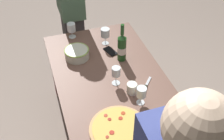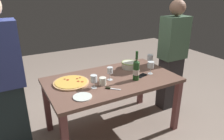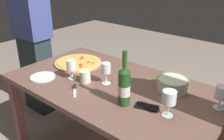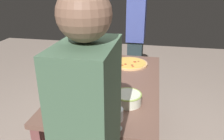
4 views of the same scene
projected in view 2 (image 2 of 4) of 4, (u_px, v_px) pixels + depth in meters
ground_plane at (112, 129)px, 2.87m from camera, size 8.00×8.00×0.00m
dining_table at (112, 85)px, 2.63m from camera, size 1.60×0.90×0.75m
pizza at (71, 82)px, 2.46m from camera, size 0.42×0.42×0.03m
serving_bowl at (130, 65)px, 2.92m from camera, size 0.22×0.22×0.09m
wine_bottle at (136, 70)px, 2.52m from camera, size 0.08×0.08×0.36m
wine_glass_near_pizza at (150, 58)px, 3.02m from camera, size 0.08×0.08×0.15m
wine_glass_by_bottle at (151, 65)px, 2.70m from camera, size 0.08×0.08×0.16m
wine_glass_far_left at (94, 79)px, 2.32m from camera, size 0.08×0.08×0.15m
wine_glass_far_right at (110, 71)px, 2.52m from camera, size 0.07×0.07×0.16m
cup_amber at (103, 81)px, 2.42m from camera, size 0.08×0.08×0.09m
side_plate at (82, 97)px, 2.16m from camera, size 0.20×0.20×0.01m
cell_phone at (142, 75)px, 2.67m from camera, size 0.16×0.11×0.01m
pizza_knife at (111, 88)px, 2.33m from camera, size 0.14×0.13×0.02m
person_host at (3, 83)px, 2.10m from camera, size 0.41×0.24×1.77m
person_guest_left at (172, 56)px, 3.13m from camera, size 0.39×0.24×1.65m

